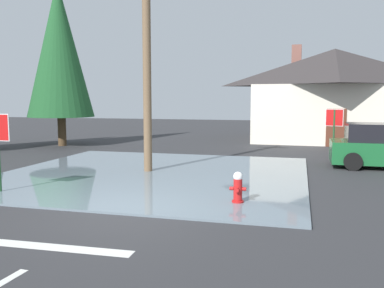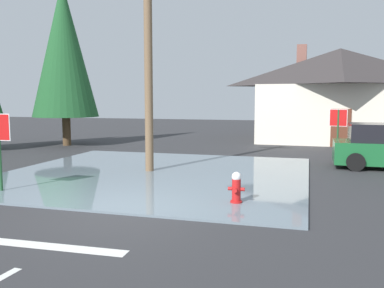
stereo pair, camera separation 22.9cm
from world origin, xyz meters
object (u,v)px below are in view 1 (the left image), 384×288
object	(u,v)px
utility_pole	(147,56)
pine_tree_tall_left	(59,49)
house	(334,93)
stop_sign_far	(334,122)
fire_hydrant	(238,188)

from	to	relation	value
utility_pole	pine_tree_tall_left	bearing A→B (deg)	138.71
utility_pole	house	xyz separation A→B (m)	(6.91, 13.00, -1.12)
pine_tree_tall_left	stop_sign_far	bearing A→B (deg)	-0.81
pine_tree_tall_left	fire_hydrant	bearing A→B (deg)	-42.31
stop_sign_far	house	bearing A→B (deg)	86.50
fire_hydrant	stop_sign_far	world-z (taller)	stop_sign_far
fire_hydrant	house	xyz separation A→B (m)	(3.29, 16.53, 2.45)
stop_sign_far	pine_tree_tall_left	size ratio (longest dim) A/B	0.24
utility_pole	pine_tree_tall_left	xyz separation A→B (m)	(-7.35, 6.46, 1.15)
house	pine_tree_tall_left	world-z (taller)	pine_tree_tall_left
fire_hydrant	pine_tree_tall_left	world-z (taller)	pine_tree_tall_left
house	stop_sign_far	bearing A→B (deg)	-93.50
utility_pole	pine_tree_tall_left	world-z (taller)	pine_tree_tall_left
fire_hydrant	stop_sign_far	size ratio (longest dim) A/B	0.39
utility_pole	pine_tree_tall_left	size ratio (longest dim) A/B	0.87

